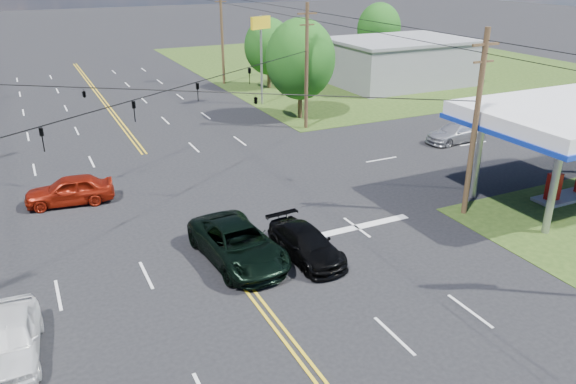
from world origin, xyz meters
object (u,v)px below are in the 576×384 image
pickup_dkgreen (238,244)px  tree_far_r (379,28)px  pole_right_far (222,34)px  tree_right_a (300,59)px  pickup_white (11,339)px  tree_right_b (268,46)px  pole_se (475,123)px  pole_ne (307,65)px  suv_black (306,244)px  retail_ne (400,63)px

pickup_dkgreen → tree_far_r: bearing=44.7°
pole_right_far → tree_right_a: size_ratio=1.22×
pole_right_far → pickup_white: size_ratio=2.23×
pole_right_far → tree_right_b: bearing=-48.8°
pole_se → pickup_dkgreen: pole_se is taller
pole_ne → pole_right_far: pole_right_far is taller
pole_right_far → pickup_white: 45.16m
pickup_white → suv_black: bearing=13.7°
pole_se → pole_right_far: pole_right_far is taller
pole_se → tree_far_r: bearing=61.7°
tree_far_r → pole_se: bearing=-118.3°
retail_ne → pickup_dkgreen: bearing=-136.0°
pole_se → pole_ne: size_ratio=1.00×
pickup_dkgreen → suv_black: size_ratio=1.27×
pickup_white → retail_ne: bearing=44.2°
pole_ne → tree_far_r: 29.70m
pole_ne → tree_far_r: pole_ne is taller
retail_ne → suv_black: 39.86m
pole_ne → pole_right_far: (0.00, 19.00, 0.25)m
tree_right_a → pickup_white: bearing=-134.1°
pole_ne → pickup_white: pole_ne is taller
tree_far_r → pickup_dkgreen: tree_far_r is taller
pole_ne → pickup_white: size_ratio=2.12×
retail_ne → pole_se: 33.72m
tree_right_b → tree_far_r: bearing=18.9°
suv_black → pickup_white: size_ratio=1.06×
suv_black → retail_ne: bearing=44.2°
pickup_dkgreen → suv_black: (2.81, -1.07, -0.15)m
pole_ne → tree_right_b: (3.50, 15.00, -0.70)m
tree_right_a → tree_far_r: 26.91m
pole_right_far → tree_far_r: pole_right_far is taller
pole_ne → suv_black: size_ratio=2.00×
tree_right_a → tree_far_r: size_ratio=1.07×
retail_ne → pole_right_far: size_ratio=1.40×
pole_se → suv_black: pole_se is taller
tree_far_r → suv_black: 50.23m
tree_right_b → tree_far_r: tree_far_r is taller
pole_right_far → pickup_white: pole_right_far is taller
pole_right_far → suv_black: bearing=-104.5°
pickup_dkgreen → pickup_white: 9.62m
tree_far_r → pickup_dkgreen: bearing=-131.0°
tree_far_r → pickup_white: (-42.68, -41.37, -3.78)m
pickup_white → pole_right_far: bearing=66.3°
suv_black → pole_ne: bearing=58.7°
pole_se → suv_black: size_ratio=2.00×
pole_ne → tree_far_r: (21.00, 21.00, -0.37)m
tree_far_r → pole_ne: bearing=-135.0°
tree_far_r → tree_right_a: bearing=-138.0°
pole_right_far → pickup_dkgreen: size_ratio=1.66×
tree_right_a → pickup_dkgreen: tree_right_a is taller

